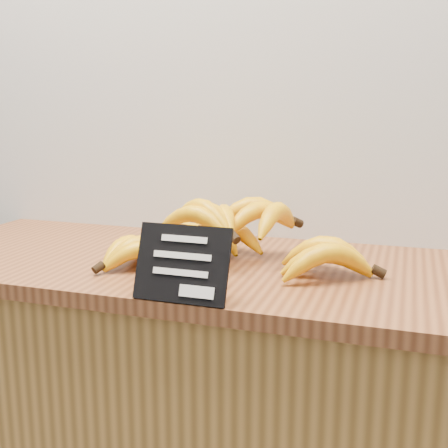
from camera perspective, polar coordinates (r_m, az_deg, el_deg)
counter_top at (r=1.16m, az=0.78°, el=-4.60°), size 1.43×0.54×0.03m
chalkboard_sign at (r=0.92m, az=-4.29°, el=-4.06°), size 0.16×0.05×0.12m
banana_pile at (r=1.15m, az=0.22°, el=-1.36°), size 0.59×0.35×0.12m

